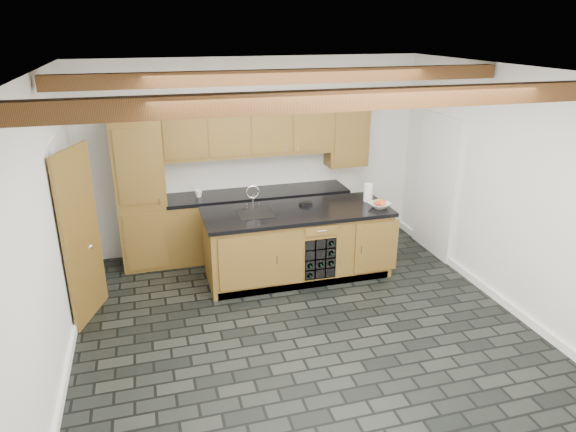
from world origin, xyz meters
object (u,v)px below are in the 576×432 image
object	(u,v)px
kitchen_scale	(306,203)
fruit_bowl	(379,205)
paper_towel	(368,192)
island	(298,243)

from	to	relation	value
kitchen_scale	fruit_bowl	xyz separation A→B (m)	(0.91, -0.36, 0.01)
kitchen_scale	paper_towel	distance (m)	0.88
island	fruit_bowl	bearing A→B (deg)	-10.05
island	fruit_bowl	world-z (taller)	fruit_bowl
fruit_bowl	paper_towel	bearing A→B (deg)	97.12
kitchen_scale	fruit_bowl	bearing A→B (deg)	-31.55
island	paper_towel	world-z (taller)	paper_towel
kitchen_scale	paper_towel	size ratio (longest dim) A/B	0.71
island	kitchen_scale	distance (m)	0.54
island	paper_towel	distance (m)	1.20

